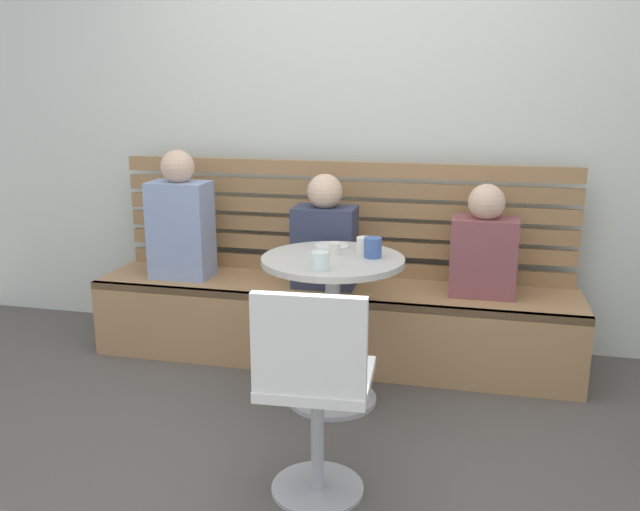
% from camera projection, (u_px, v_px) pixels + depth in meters
% --- Properties ---
extents(ground, '(8.00, 8.00, 0.00)m').
position_uv_depth(ground, '(269.00, 472.00, 2.70)').
color(ground, '#514C47').
extents(back_wall, '(5.20, 0.10, 2.90)m').
position_uv_depth(back_wall, '(348.00, 99.00, 3.88)').
color(back_wall, silver).
rests_on(back_wall, ground).
extents(booth_bench, '(2.70, 0.52, 0.44)m').
position_uv_depth(booth_bench, '(332.00, 322.00, 3.77)').
color(booth_bench, '#A87C51').
rests_on(booth_bench, ground).
extents(booth_backrest, '(2.65, 0.04, 0.67)m').
position_uv_depth(booth_backrest, '(341.00, 218.00, 3.86)').
color(booth_backrest, '#9A7249').
rests_on(booth_backrest, booth_bench).
extents(cafe_table, '(0.68, 0.68, 0.74)m').
position_uv_depth(cafe_table, '(333.00, 302.00, 3.18)').
color(cafe_table, '#ADADB2').
rests_on(cafe_table, ground).
extents(white_chair, '(0.42, 0.42, 0.85)m').
position_uv_depth(white_chair, '(314.00, 387.00, 2.41)').
color(white_chair, '#ADADB2').
rests_on(white_chair, ground).
extents(person_adult, '(0.34, 0.22, 0.74)m').
position_uv_depth(person_adult, '(180.00, 221.00, 3.81)').
color(person_adult, '#8C9EC6').
rests_on(person_adult, booth_bench).
extents(person_child_left, '(0.34, 0.22, 0.60)m').
position_uv_depth(person_child_left, '(484.00, 247.00, 3.49)').
color(person_child_left, brown).
rests_on(person_child_left, booth_bench).
extents(person_child_middle, '(0.34, 0.22, 0.63)m').
position_uv_depth(person_child_middle, '(325.00, 238.00, 3.64)').
color(person_child_middle, '#333851').
rests_on(person_child_middle, booth_bench).
extents(cup_espresso_small, '(0.06, 0.06, 0.05)m').
position_uv_depth(cup_espresso_small, '(335.00, 248.00, 3.19)').
color(cup_espresso_small, silver).
rests_on(cup_espresso_small, cafe_table).
extents(cup_ceramic_white, '(0.08, 0.08, 0.07)m').
position_uv_depth(cup_ceramic_white, '(365.00, 244.00, 3.23)').
color(cup_ceramic_white, white).
rests_on(cup_ceramic_white, cafe_table).
extents(cup_mug_blue, '(0.08, 0.08, 0.09)m').
position_uv_depth(cup_mug_blue, '(373.00, 248.00, 3.12)').
color(cup_mug_blue, '#3D5B9E').
rests_on(cup_mug_blue, cafe_table).
extents(cup_glass_short, '(0.08, 0.08, 0.08)m').
position_uv_depth(cup_glass_short, '(320.00, 261.00, 2.91)').
color(cup_glass_short, silver).
rests_on(cup_glass_short, cafe_table).
extents(plate_small, '(0.17, 0.17, 0.01)m').
position_uv_depth(plate_small, '(332.00, 246.00, 3.32)').
color(plate_small, white).
rests_on(plate_small, cafe_table).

